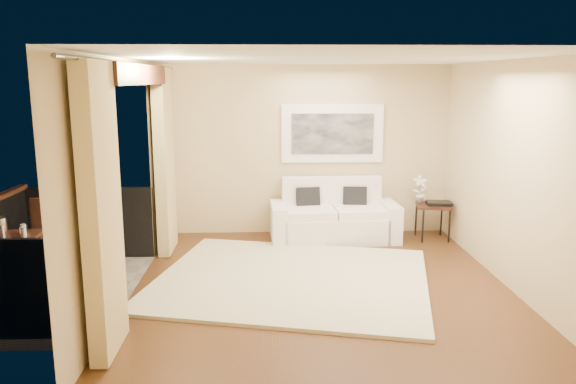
{
  "coord_description": "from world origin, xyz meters",
  "views": [
    {
      "loc": [
        -0.64,
        -6.43,
        2.47
      ],
      "look_at": [
        -0.38,
        0.62,
        1.05
      ],
      "focal_mm": 35.0,
      "sensor_mm": 36.0,
      "label": 1
    }
  ],
  "objects_px": {
    "side_table": "(433,208)",
    "bistro_table": "(11,243)",
    "sofa": "(334,218)",
    "orchid": "(420,189)",
    "balcony_chair_far": "(54,230)",
    "balcony_chair_near": "(86,255)"
  },
  "relations": [
    {
      "from": "side_table",
      "to": "bistro_table",
      "type": "xyz_separation_m",
      "value": [
        -5.54,
        -2.09,
        0.12
      ]
    },
    {
      "from": "sofa",
      "to": "bistro_table",
      "type": "relative_size",
      "value": 2.85
    },
    {
      "from": "orchid",
      "to": "bistro_table",
      "type": "relative_size",
      "value": 0.62
    },
    {
      "from": "sofa",
      "to": "balcony_chair_far",
      "type": "xyz_separation_m",
      "value": [
        -3.72,
        -1.6,
        0.28
      ]
    },
    {
      "from": "sofa",
      "to": "orchid",
      "type": "distance_m",
      "value": 1.44
    },
    {
      "from": "side_table",
      "to": "balcony_chair_near",
      "type": "height_order",
      "value": "balcony_chair_near"
    },
    {
      "from": "side_table",
      "to": "sofa",
      "type": "bearing_deg",
      "value": 176.65
    },
    {
      "from": "side_table",
      "to": "balcony_chair_far",
      "type": "height_order",
      "value": "balcony_chair_far"
    },
    {
      "from": "balcony_chair_far",
      "to": "balcony_chair_near",
      "type": "relative_size",
      "value": 1.13
    },
    {
      "from": "balcony_chair_far",
      "to": "side_table",
      "type": "bearing_deg",
      "value": -169.83
    },
    {
      "from": "sofa",
      "to": "bistro_table",
      "type": "distance_m",
      "value": 4.56
    },
    {
      "from": "sofa",
      "to": "side_table",
      "type": "relative_size",
      "value": 3.35
    },
    {
      "from": "side_table",
      "to": "balcony_chair_near",
      "type": "relative_size",
      "value": 0.64
    },
    {
      "from": "balcony_chair_near",
      "to": "orchid",
      "type": "bearing_deg",
      "value": 16.6
    },
    {
      "from": "orchid",
      "to": "balcony_chair_near",
      "type": "relative_size",
      "value": 0.47
    },
    {
      "from": "sofa",
      "to": "orchid",
      "type": "bearing_deg",
      "value": -0.14
    },
    {
      "from": "side_table",
      "to": "balcony_chair_far",
      "type": "distance_m",
      "value": 5.48
    },
    {
      "from": "orchid",
      "to": "balcony_chair_far",
      "type": "distance_m",
      "value": 5.35
    },
    {
      "from": "sofa",
      "to": "balcony_chair_near",
      "type": "relative_size",
      "value": 2.15
    },
    {
      "from": "balcony_chair_far",
      "to": "balcony_chair_near",
      "type": "xyz_separation_m",
      "value": [
        0.64,
        -0.8,
        -0.07
      ]
    },
    {
      "from": "bistro_table",
      "to": "balcony_chair_far",
      "type": "relative_size",
      "value": 0.67
    },
    {
      "from": "balcony_chair_near",
      "to": "balcony_chair_far",
      "type": "bearing_deg",
      "value": 116.71
    }
  ]
}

